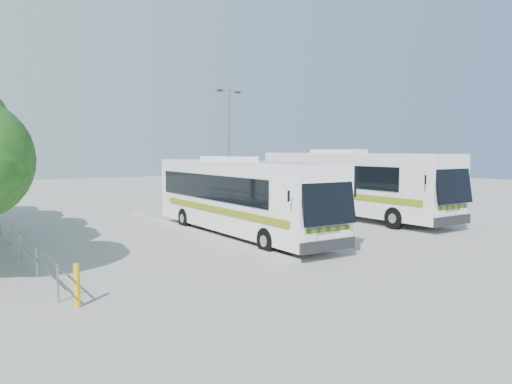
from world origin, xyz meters
TOP-DOWN VIEW (x-y plane):
  - ground at (0.00, 0.00)m, footprint 100.00×100.00m
  - kerb_divider at (-2.30, 2.00)m, footprint 0.40×16.00m
  - railing at (-10.00, 4.00)m, footprint 0.06×22.00m
  - coach_main at (-1.00, -0.19)m, footprint 2.67×12.24m
  - coach_adjacent at (7.56, 1.56)m, footprint 3.01×13.38m
  - lamppost at (4.09, 9.45)m, footprint 1.94×0.54m
  - bollard at (-9.70, -6.70)m, footprint 0.15×0.15m

SIDE VIEW (x-z plane):
  - ground at x=0.00m, z-range 0.00..0.00m
  - kerb_divider at x=-2.30m, z-range 0.00..0.15m
  - bollard at x=-9.70m, z-range 0.00..1.10m
  - railing at x=-10.00m, z-range 0.24..1.24m
  - coach_main at x=-1.00m, z-range 0.16..3.55m
  - coach_adjacent at x=7.56m, z-range 0.18..3.87m
  - lamppost at x=4.09m, z-range 0.41..8.36m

